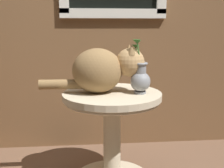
# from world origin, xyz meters

# --- Properties ---
(wicker_side_table) EXTENTS (0.57, 0.57, 0.57)m
(wicker_side_table) POSITION_xyz_m (0.22, 0.26, 0.38)
(wicker_side_table) COLOR beige
(wicker_side_table) RESTS_ON ground_plane
(cat) EXTENTS (0.60, 0.26, 0.28)m
(cat) POSITION_xyz_m (0.17, 0.27, 0.70)
(cat) COLOR olive
(cat) RESTS_ON wicker_side_table
(pewter_vase_with_ivy) EXTENTS (0.11, 0.11, 0.30)m
(pewter_vase_with_ivy) POSITION_xyz_m (0.38, 0.22, 0.66)
(pewter_vase_with_ivy) COLOR gray
(pewter_vase_with_ivy) RESTS_ON wicker_side_table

